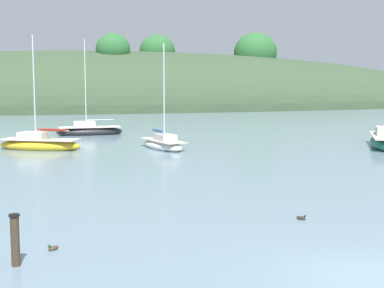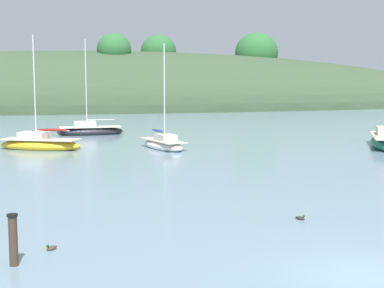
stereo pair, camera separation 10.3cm
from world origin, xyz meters
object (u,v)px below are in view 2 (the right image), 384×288
(sailboat_orange_cutter, at_px, (40,144))
(jetty_piling, at_px, (13,239))
(sailboat_black_sloop, at_px, (163,144))
(sailboat_red_portside, at_px, (90,131))
(duck_straggler, at_px, (51,248))
(duck_trailing, at_px, (300,218))

(sailboat_orange_cutter, xyz_separation_m, jetty_piling, (0.36, -26.25, 0.35))
(sailboat_orange_cutter, height_order, sailboat_black_sloop, sailboat_orange_cutter)
(sailboat_orange_cutter, xyz_separation_m, sailboat_red_portside, (4.12, 10.13, -0.01))
(duck_straggler, relative_size, jetty_piling, 0.26)
(sailboat_orange_cutter, height_order, sailboat_red_portside, sailboat_red_portside)
(sailboat_red_portside, height_order, jetty_piling, sailboat_red_portside)
(sailboat_orange_cutter, distance_m, duck_trailing, 25.53)
(jetty_piling, bearing_deg, sailboat_orange_cutter, 90.78)
(duck_trailing, bearing_deg, duck_straggler, -169.65)
(sailboat_red_portside, distance_m, duck_straggler, 35.27)
(sailboat_orange_cutter, distance_m, sailboat_red_portside, 10.94)
(sailboat_orange_cutter, relative_size, sailboat_black_sloop, 1.08)
(sailboat_black_sloop, bearing_deg, duck_trailing, -86.78)
(duck_straggler, xyz_separation_m, jetty_piling, (-0.97, -1.22, 0.69))
(duck_straggler, bearing_deg, sailboat_orange_cutter, 93.04)
(duck_straggler, bearing_deg, jetty_piling, -128.60)
(sailboat_red_portside, xyz_separation_m, duck_trailing, (6.06, -33.55, -0.33))
(sailboat_red_portside, bearing_deg, duck_straggler, -94.53)
(sailboat_red_portside, relative_size, duck_straggler, 24.20)
(sailboat_orange_cutter, distance_m, duck_straggler, 25.07)
(duck_trailing, bearing_deg, sailboat_red_portside, 100.24)
(sailboat_orange_cutter, relative_size, sailboat_red_portside, 0.95)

